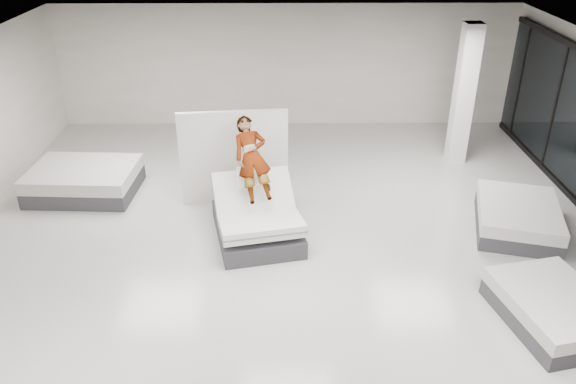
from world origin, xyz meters
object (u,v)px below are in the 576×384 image
object	(u,v)px
flat_bed_right_near	(554,309)
column	(464,95)
hero_bed	(257,220)
person	(253,171)
remote	(269,187)
flat_bed_left_far	(84,180)
divider_panel	(234,158)
flat_bed_right_far	(517,217)

from	to	relation	value
flat_bed_right_near	column	distance (m)	5.95
hero_bed	person	distance (m)	0.90
person	remote	world-z (taller)	person
flat_bed_left_far	divider_panel	bearing A→B (deg)	-7.03
remote	flat_bed_left_far	world-z (taller)	remote
hero_bed	remote	world-z (taller)	hero_bed
flat_bed_right_far	hero_bed	bearing A→B (deg)	-177.55
column	hero_bed	bearing A→B (deg)	-143.42
divider_panel	flat_bed_left_far	xyz separation A→B (m)	(-3.20, 0.39, -0.68)
hero_bed	flat_bed_right_near	bearing A→B (deg)	-28.66
person	flat_bed_left_far	xyz separation A→B (m)	(-3.62, 1.47, -0.90)
flat_bed_left_far	column	size ratio (longest dim) A/B	0.69
remote	flat_bed_left_far	bearing A→B (deg)	143.45
remote	column	distance (m)	5.53
flat_bed_right_far	remote	bearing A→B (deg)	-177.67
hero_bed	divider_panel	distance (m)	1.59
person	divider_panel	xyz separation A→B (m)	(-0.42, 1.07, -0.22)
flat_bed_right_near	remote	bearing A→B (deg)	149.89
remote	flat_bed_left_far	distance (m)	4.35
flat_bed_right_far	flat_bed_left_far	distance (m)	8.68
divider_panel	flat_bed_right_near	size ratio (longest dim) A/B	1.07
flat_bed_right_far	person	bearing A→B (deg)	178.75
person	remote	xyz separation A→B (m)	(0.29, -0.30, -0.19)
hero_bed	person	world-z (taller)	person
remote	divider_panel	size ratio (longest dim) A/B	0.07
flat_bed_right_far	flat_bed_right_near	world-z (taller)	flat_bed_right_far
hero_bed	remote	bearing A→B (deg)	4.99
person	column	world-z (taller)	column
remote	flat_bed_right_near	bearing A→B (deg)	-42.43
divider_panel	flat_bed_right_near	xyz separation A→B (m)	(4.89, -3.79, -0.73)
hero_bed	flat_bed_right_near	size ratio (longest dim) A/B	1.08
hero_bed	divider_panel	bearing A→B (deg)	109.46
flat_bed_right_far	column	xyz separation A→B (m)	(-0.28, 3.18, 1.34)
person	flat_bed_right_far	world-z (taller)	person
hero_bed	column	size ratio (longest dim) A/B	0.68
remote	person	bearing A→B (deg)	122.15
person	hero_bed	bearing A→B (deg)	-90.00
flat_bed_right_far	flat_bed_right_near	bearing A→B (deg)	-99.64
divider_panel	flat_bed_left_far	bearing A→B (deg)	167.14
remote	column	world-z (taller)	column
remote	divider_panel	xyz separation A→B (m)	(-0.71, 1.37, -0.04)
remote	flat_bed_right_far	distance (m)	4.69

